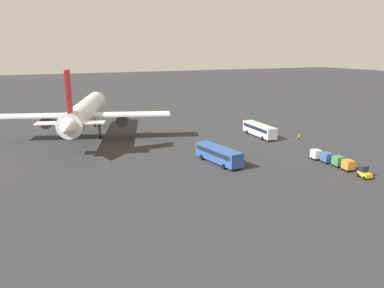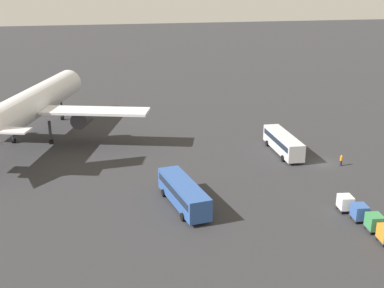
{
  "view_description": "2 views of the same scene",
  "coord_description": "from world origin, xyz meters",
  "views": [
    {
      "loc": [
        -71.79,
        60.36,
        21.93
      ],
      "look_at": [
        -2.56,
        27.56,
        2.53
      ],
      "focal_mm": 35.0,
      "sensor_mm": 36.0,
      "label": 1
    },
    {
      "loc": [
        -64.21,
        38.04,
        26.86
      ],
      "look_at": [
        1.38,
        21.13,
        4.52
      ],
      "focal_mm": 45.0,
      "sensor_mm": 36.0,
      "label": 2
    }
  ],
  "objects": [
    {
      "name": "airplane",
      "position": [
        23.49,
        44.84,
        6.78
      ],
      "size": [
        48.24,
        41.55,
        18.03
      ],
      "rotation": [
        0.0,
        0.0,
        -0.33
      ],
      "color": "silver",
      "rests_on": "ground"
    },
    {
      "name": "shuttle_bus_far",
      "position": [
        -9.67,
        25.12,
        1.94
      ],
      "size": [
        12.43,
        4.28,
        3.23
      ],
      "rotation": [
        0.0,
        0.0,
        0.12
      ],
      "color": "#2D5199",
      "rests_on": "ground"
    },
    {
      "name": "cargo_cart_blue",
      "position": [
        -18.88,
        5.65,
        1.19
      ],
      "size": [
        2.24,
        1.99,
        2.06
      ],
      "rotation": [
        0.0,
        0.0,
        -0.17
      ],
      "color": "#38383D",
      "rests_on": "ground"
    },
    {
      "name": "shuttle_bus_near",
      "position": [
        6.24,
        4.09,
        1.94
      ],
      "size": [
        12.89,
        3.83,
        3.23
      ],
      "rotation": [
        0.0,
        0.0,
        -0.08
      ],
      "color": "silver",
      "rests_on": "ground"
    },
    {
      "name": "worker_person",
      "position": [
        -1.69,
        -2.19,
        0.87
      ],
      "size": [
        0.38,
        0.38,
        1.74
      ],
      "color": "#1E1E2D",
      "rests_on": "ground"
    },
    {
      "name": "cargo_cart_white",
      "position": [
        -16.15,
        5.91,
        1.19
      ],
      "size": [
        2.24,
        1.99,
        2.06
      ],
      "rotation": [
        0.0,
        0.0,
        -0.17
      ],
      "color": "#38383D",
      "rests_on": "ground"
    },
    {
      "name": "cargo_cart_green",
      "position": [
        -21.61,
        5.51,
        1.19
      ],
      "size": [
        2.24,
        1.99,
        2.06
      ],
      "rotation": [
        0.0,
        0.0,
        -0.17
      ],
      "color": "#38383D",
      "rests_on": "ground"
    },
    {
      "name": "ground_plane",
      "position": [
        0.0,
        0.0,
        0.0
      ],
      "size": [
        600.0,
        600.0,
        0.0
      ],
      "primitive_type": "plane",
      "color": "#2D2D30"
    }
  ]
}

